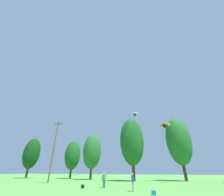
{
  "coord_description": "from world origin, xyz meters",
  "views": [
    {
      "loc": [
        6.87,
        5.41,
        1.83
      ],
      "look_at": [
        0.16,
        23.21,
        11.64
      ],
      "focal_mm": 22.9,
      "sensor_mm": 36.0,
      "label": 1
    }
  ],
  "objects": [
    {
      "name": "treeline_tree_e",
      "position": [
        9.36,
        43.57,
        8.39
      ],
      "size": [
        5.54,
        5.54,
        13.86
      ],
      "color": "#472D19",
      "rests_on": "ground_plane"
    },
    {
      "name": "backpack",
      "position": [
        -3.76,
        23.37,
        0.2
      ],
      "size": [
        0.33,
        0.25,
        0.4
      ],
      "primitive_type": "cube",
      "rotation": [
        0.0,
        0.0,
        3.1
      ],
      "color": "black",
      "rests_on": "ground_plane"
    },
    {
      "name": "kite_flyer_near",
      "position": [
        -1.51,
        24.72,
        0.99
      ],
      "size": [
        0.46,
        0.59,
        1.69
      ],
      "color": "navy",
      "rests_on": "ground_plane"
    },
    {
      "name": "picnic_cooler",
      "position": [
        5.02,
        20.81,
        0.17
      ],
      "size": [
        0.38,
        0.54,
        0.34
      ],
      "primitive_type": "cube",
      "rotation": [
        0.0,
        0.0,
        1.61
      ],
      "color": "#1E70B7",
      "rests_on": "ground_plane"
    },
    {
      "name": "treeline_tree_c",
      "position": [
        -12.77,
        42.06,
        6.77
      ],
      "size": [
        4.82,
        4.82,
        11.18
      ],
      "color": "#472D19",
      "rests_on": "ground_plane"
    },
    {
      "name": "treeline_tree_a",
      "position": [
        -34.97,
        42.38,
        7.09
      ],
      "size": [
        4.96,
        4.96,
        11.71
      ],
      "color": "#472D19",
      "rests_on": "ground_plane"
    },
    {
      "name": "parafoil_kite_mid_white",
      "position": [
        -0.17,
        41.3,
        15.44
      ],
      "size": [
        4.12,
        19.38,
        14.94
      ],
      "color": "white"
    },
    {
      "name": "treeline_tree_b",
      "position": [
        -21.03,
        45.06,
        6.32
      ],
      "size": [
        4.62,
        4.62,
        10.45
      ],
      "color": "#472D19",
      "rests_on": "ground_plane"
    },
    {
      "name": "kite_flyer_mid",
      "position": [
        2.78,
        22.45,
        0.99
      ],
      "size": [
        0.32,
        0.59,
        1.69
      ],
      "color": "gray",
      "rests_on": "ground_plane"
    },
    {
      "name": "treeline_tree_d",
      "position": [
        -1.0,
        39.47,
        8.23
      ],
      "size": [
        5.47,
        5.47,
        13.6
      ],
      "color": "#472D19",
      "rests_on": "ground_plane"
    },
    {
      "name": "parafoil_kite_high_orange",
      "position": [
        6.83,
        41.39,
        11.68
      ],
      "size": [
        10.01,
        17.75,
        11.29
      ],
      "color": "orange"
    },
    {
      "name": "utility_pole",
      "position": [
        -14.35,
        29.06,
        6.01
      ],
      "size": [
        2.2,
        0.26,
        11.48
      ],
      "color": "brown",
      "rests_on": "ground_plane"
    }
  ]
}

